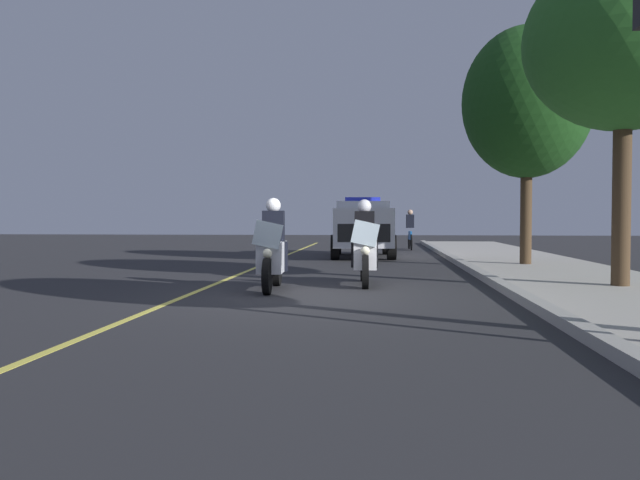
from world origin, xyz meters
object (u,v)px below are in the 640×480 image
(cyclist_background, at_px, (410,230))
(tree_mid_block, at_px, (624,42))
(police_suv, at_px, (363,226))
(police_motorcycle_lead_left, at_px, (272,252))
(tree_far_back, at_px, (527,103))
(police_motorcycle_lead_right, at_px, (365,250))

(cyclist_background, relative_size, tree_mid_block, 0.29)
(police_suv, bearing_deg, police_motorcycle_lead_left, -7.68)
(police_motorcycle_lead_left, height_order, cyclist_background, police_motorcycle_lead_left)
(police_suv, distance_m, tree_mid_block, 11.79)
(police_motorcycle_lead_left, xyz_separation_m, police_suv, (-10.50, 1.42, 0.37))
(tree_mid_block, height_order, tree_far_back, tree_far_back)
(police_motorcycle_lead_left, relative_size, cyclist_background, 1.22)
(police_suv, bearing_deg, cyclist_background, 160.62)
(police_motorcycle_lead_left, height_order, tree_mid_block, tree_mid_block)
(cyclist_background, xyz_separation_m, tree_far_back, (9.70, 2.65, 3.59))
(cyclist_background, bearing_deg, police_motorcycle_lead_right, -6.17)
(police_motorcycle_lead_right, distance_m, tree_mid_block, 6.12)
(police_motorcycle_lead_left, distance_m, police_suv, 10.60)
(police_motorcycle_lead_left, xyz_separation_m, tree_mid_block, (-0.40, 6.40, 3.84))
(police_suv, distance_m, tree_far_back, 7.15)
(police_suv, bearing_deg, police_motorcycle_lead_right, 1.67)
(cyclist_background, relative_size, tree_far_back, 0.28)
(police_motorcycle_lead_left, relative_size, police_suv, 0.43)
(police_motorcycle_lead_right, relative_size, tree_mid_block, 0.35)
(tree_far_back, bearing_deg, police_motorcycle_lead_left, -44.20)
(police_motorcycle_lead_left, bearing_deg, tree_mid_block, 93.56)
(tree_mid_block, bearing_deg, tree_far_back, -175.32)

